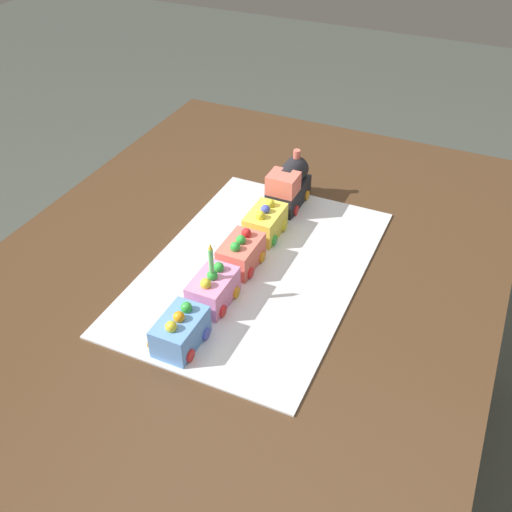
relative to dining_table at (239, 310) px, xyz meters
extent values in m
plane|color=#474C44|center=(0.00, 0.00, -0.63)|extent=(8.00, 8.00, 0.00)
cube|color=#4C331E|center=(0.00, 0.00, 0.09)|extent=(1.40, 1.00, 0.03)
cube|color=#4C331E|center=(-0.64, -0.44, -0.28)|extent=(0.07, 0.07, 0.71)
cube|color=#4C331E|center=(-0.64, 0.44, -0.28)|extent=(0.07, 0.07, 0.71)
cube|color=silver|center=(-0.02, 0.03, 0.11)|extent=(0.60, 0.40, 0.00)
cube|color=#232328|center=(-0.26, 0.00, 0.14)|extent=(0.12, 0.06, 0.05)
cylinder|color=#232328|center=(-0.28, 0.00, 0.18)|extent=(0.07, 0.05, 0.05)
cube|color=#F27260|center=(-0.23, 0.00, 0.18)|extent=(0.06, 0.06, 0.04)
cylinder|color=#F27260|center=(-0.31, 0.00, 0.21)|extent=(0.02, 0.02, 0.03)
sphere|color=#F4EFCC|center=(-0.33, 0.00, 0.14)|extent=(0.02, 0.02, 0.02)
cylinder|color=#D84CB2|center=(-0.30, -0.04, 0.12)|extent=(0.02, 0.01, 0.02)
cylinder|color=#4C59D8|center=(-0.23, -0.04, 0.12)|extent=(0.02, 0.01, 0.02)
cylinder|color=orange|center=(-0.30, 0.03, 0.12)|extent=(0.02, 0.01, 0.02)
cylinder|color=red|center=(-0.23, 0.03, 0.12)|extent=(0.02, 0.01, 0.02)
cube|color=#F4E04C|center=(-0.13, 0.00, 0.14)|extent=(0.10, 0.06, 0.06)
cylinder|color=orange|center=(-0.16, -0.04, 0.12)|extent=(0.02, 0.01, 0.02)
cylinder|color=#4C59D8|center=(-0.10, -0.04, 0.12)|extent=(0.02, 0.01, 0.02)
cylinder|color=yellow|center=(-0.16, 0.03, 0.12)|extent=(0.02, 0.01, 0.02)
cylinder|color=green|center=(-0.10, 0.03, 0.12)|extent=(0.02, 0.01, 0.02)
sphere|color=yellow|center=(-0.11, 0.00, 0.17)|extent=(0.02, 0.02, 0.02)
sphere|color=#4C59D8|center=(-0.13, 0.00, 0.17)|extent=(0.02, 0.02, 0.02)
sphere|color=yellow|center=(-0.16, 0.00, 0.17)|extent=(0.02, 0.02, 0.02)
cube|color=#F27260|center=(-0.01, 0.00, 0.14)|extent=(0.10, 0.06, 0.06)
cylinder|color=#D84CB2|center=(-0.04, -0.04, 0.12)|extent=(0.02, 0.01, 0.02)
cylinder|color=green|center=(0.01, -0.04, 0.12)|extent=(0.02, 0.01, 0.02)
cylinder|color=orange|center=(-0.04, 0.03, 0.12)|extent=(0.02, 0.01, 0.02)
cylinder|color=red|center=(0.01, 0.03, 0.12)|extent=(0.02, 0.01, 0.02)
sphere|color=green|center=(-0.01, 0.00, 0.17)|extent=(0.02, 0.02, 0.02)
sphere|color=green|center=(0.01, 0.00, 0.17)|extent=(0.02, 0.02, 0.02)
sphere|color=red|center=(-0.04, 0.00, 0.17)|extent=(0.02, 0.02, 0.02)
cube|color=pink|center=(0.10, 0.00, 0.14)|extent=(0.10, 0.06, 0.06)
cylinder|color=#4C59D8|center=(0.08, -0.04, 0.12)|extent=(0.02, 0.01, 0.02)
cylinder|color=#D84CB2|center=(0.13, -0.04, 0.12)|extent=(0.02, 0.01, 0.02)
cylinder|color=orange|center=(0.08, 0.03, 0.12)|extent=(0.02, 0.01, 0.02)
cylinder|color=red|center=(0.13, 0.03, 0.12)|extent=(0.02, 0.01, 0.02)
sphere|color=green|center=(0.08, 0.00, 0.17)|extent=(0.02, 0.02, 0.02)
sphere|color=green|center=(0.10, 0.00, 0.17)|extent=(0.02, 0.02, 0.02)
sphere|color=yellow|center=(0.13, 0.00, 0.17)|extent=(0.02, 0.02, 0.02)
cube|color=#669EEA|center=(0.22, 0.00, 0.14)|extent=(0.10, 0.06, 0.06)
cylinder|color=green|center=(0.19, -0.04, 0.12)|extent=(0.02, 0.01, 0.02)
cylinder|color=orange|center=(0.25, -0.04, 0.12)|extent=(0.02, 0.01, 0.02)
cylinder|color=#4C59D8|center=(0.19, 0.03, 0.12)|extent=(0.02, 0.01, 0.02)
cylinder|color=red|center=(0.25, 0.03, 0.12)|extent=(0.02, 0.01, 0.02)
sphere|color=orange|center=(0.22, 0.00, 0.17)|extent=(0.02, 0.02, 0.02)
sphere|color=yellow|center=(0.25, 0.00, 0.17)|extent=(0.02, 0.02, 0.02)
sphere|color=green|center=(0.20, 0.00, 0.17)|extent=(0.02, 0.02, 0.02)
cylinder|color=#66D872|center=(0.10, 0.00, 0.21)|extent=(0.01, 0.01, 0.05)
cone|color=yellow|center=(0.10, 0.00, 0.24)|extent=(0.01, 0.01, 0.01)
camera|label=1|loc=(0.81, 0.41, 0.85)|focal=41.57mm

